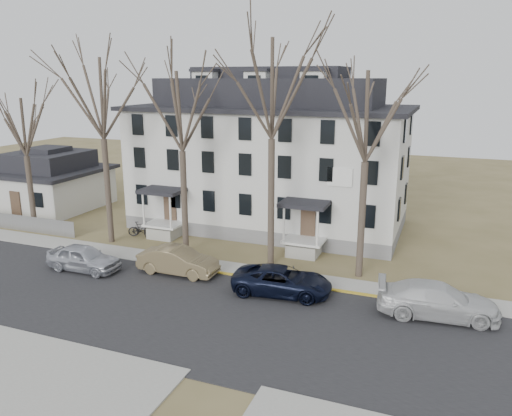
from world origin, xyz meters
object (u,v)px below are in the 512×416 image
at_px(tree_bungalow, 23,123).
at_px(small_house, 51,183).
at_px(boarding_house, 270,157).
at_px(car_navy, 282,281).
at_px(car_tan, 178,261).
at_px(tree_center, 272,81).
at_px(bicycle_right, 141,229).
at_px(tree_mid_left, 181,106).
at_px(car_silver, 84,258).
at_px(tree_mid_right, 368,110).
at_px(bicycle_left, 142,231).
at_px(car_white, 438,301).
at_px(tree_far_left, 100,92).

bearing_deg(tree_bungalow, small_house, 122.84).
height_order(boarding_house, car_navy, boarding_house).
bearing_deg(car_tan, tree_bungalow, 75.69).
height_order(tree_center, bicycle_right, tree_center).
height_order(boarding_house, bicycle_right, boarding_house).
xyz_separation_m(small_house, tree_center, (23.00, -6.20, 8.84)).
distance_m(tree_mid_left, car_silver, 11.02).
distance_m(tree_center, car_tan, 11.80).
bearing_deg(bicycle_right, boarding_house, -74.65).
height_order(tree_mid_right, car_silver, tree_mid_right).
bearing_deg(car_silver, bicycle_left, 4.03).
xyz_separation_m(boarding_house, tree_bungalow, (-16.00, -8.15, 2.74)).
height_order(tree_center, car_tan, tree_center).
relative_size(small_house, tree_center, 0.59).
distance_m(car_silver, car_white, 20.08).
height_order(tree_bungalow, bicycle_right, tree_bungalow).
distance_m(tree_mid_right, bicycle_right, 18.63).
relative_size(tree_center, car_navy, 2.77).
xyz_separation_m(tree_far_left, car_silver, (1.91, -5.18, -9.56)).
bearing_deg(tree_far_left, tree_mid_right, 0.00).
height_order(small_house, car_white, small_house).
bearing_deg(car_silver, car_tan, -74.52).
relative_size(tree_mid_left, bicycle_right, 6.92).
xyz_separation_m(tree_mid_right, car_navy, (-3.40, -4.08, -8.86)).
relative_size(tree_mid_left, car_navy, 2.40).
relative_size(small_house, bicycle_left, 4.95).
relative_size(car_tan, bicycle_left, 2.74).
bearing_deg(car_white, tree_mid_left, 69.44).
bearing_deg(tree_mid_right, bicycle_left, 173.93).
distance_m(boarding_house, car_navy, 14.04).
relative_size(car_navy, bicycle_right, 2.89).
relative_size(boarding_house, car_navy, 3.92).
bearing_deg(tree_bungalow, car_navy, -10.94).
distance_m(tree_mid_right, car_tan, 13.82).
height_order(tree_mid_right, car_white, tree_mid_right).
bearing_deg(tree_bungalow, tree_mid_left, 0.00).
distance_m(car_tan, bicycle_left, 8.09).
bearing_deg(tree_mid_left, tree_bungalow, 180.00).
relative_size(tree_bungalow, bicycle_right, 5.86).
bearing_deg(tree_mid_left, bicycle_left, 159.66).
bearing_deg(bicycle_left, bicycle_right, 88.63).
bearing_deg(small_house, boarding_house, 5.59).
relative_size(tree_mid_right, tree_bungalow, 1.18).
distance_m(tree_far_left, car_navy, 17.54).
relative_size(tree_bungalow, car_tan, 2.24).
bearing_deg(bicycle_left, car_silver, -161.96).
height_order(tree_center, car_silver, tree_center).
bearing_deg(car_white, tree_bungalow, 75.43).
bearing_deg(tree_bungalow, boarding_house, 27.01).
xyz_separation_m(car_silver, car_navy, (12.19, 1.10, -0.04)).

